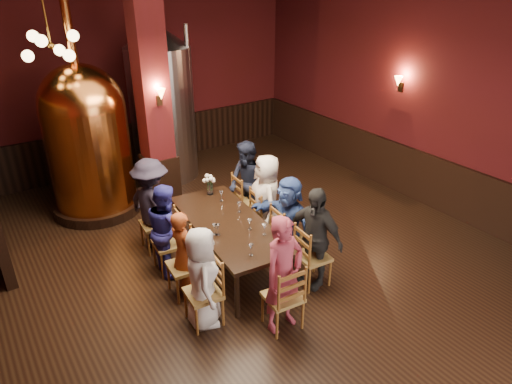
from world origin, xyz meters
TOP-DOWN VIEW (x-y plane):
  - room at (0.00, 0.00)m, footprint 10.00×10.02m
  - wainscot_right at (3.96, 0.00)m, footprint 0.08×9.90m
  - wainscot_back at (0.00, 4.96)m, footprint 7.90×0.08m
  - column at (-0.30, 2.80)m, footprint 0.58×0.58m
  - pendant_cluster at (-1.80, 2.90)m, footprint 0.90×0.90m
  - sconce_wall at (3.90, 0.80)m, footprint 0.20×0.20m
  - sconce_column at (-0.30, 2.50)m, footprint 0.20×0.20m
  - dining_table at (-0.28, 0.29)m, footprint 1.22×2.48m
  - chair_0 at (-1.22, -0.62)m, footprint 0.50×0.50m
  - person_0 at (-1.22, -0.62)m, footprint 0.65×0.79m
  - chair_1 at (-1.16, 0.04)m, footprint 0.50×0.50m
  - person_1 at (-1.16, 0.04)m, footprint 0.35×0.50m
  - chair_2 at (-1.10, 0.70)m, footprint 0.50×0.50m
  - person_2 at (-1.10, 0.70)m, footprint 0.41×0.72m
  - chair_3 at (-1.04, 1.37)m, footprint 0.50×0.50m
  - person_3 at (-1.04, 1.37)m, footprint 0.85×1.14m
  - chair_4 at (0.47, -0.78)m, footprint 0.50×0.50m
  - person_4 at (0.47, -0.78)m, footprint 0.60×0.97m
  - chair_5 at (0.53, -0.11)m, footprint 0.50×0.50m
  - person_5 at (0.53, -0.11)m, footprint 0.61×1.37m
  - chair_6 at (0.59, 0.55)m, footprint 0.50×0.50m
  - person_6 at (0.59, 0.55)m, footprint 0.71×0.87m
  - chair_7 at (0.65, 1.21)m, footprint 0.50×0.50m
  - person_7 at (0.65, 1.21)m, footprint 0.42×0.77m
  - chair_8 at (-0.43, -1.25)m, footprint 0.50×0.50m
  - person_8 at (-0.43, -1.25)m, footprint 0.61×0.44m
  - copper_kettle at (-1.41, 3.27)m, footprint 1.69×1.69m
  - steel_vessel at (0.36, 3.99)m, footprint 1.60×1.60m
  - rose_vase at (-0.05, 1.28)m, footprint 0.21×0.21m
  - wine_glass_0 at (0.02, 0.48)m, footprint 0.07×0.07m
  - wine_glass_1 at (-0.59, 0.07)m, footprint 0.07×0.07m
  - wine_glass_2 at (-0.14, -0.06)m, footprint 0.07×0.07m
  - wine_glass_3 at (-0.01, 0.96)m, footprint 0.07×0.07m
  - wine_glass_4 at (-0.04, -0.30)m, footprint 0.07×0.07m
  - wine_glass_5 at (-0.62, 0.10)m, footprint 0.07×0.07m
  - wine_glass_6 at (-0.49, -0.62)m, footprint 0.07×0.07m

SIDE VIEW (x-z plane):
  - chair_0 at x=-1.22m, z-range 0.00..0.92m
  - chair_1 at x=-1.16m, z-range 0.00..0.92m
  - chair_2 at x=-1.10m, z-range 0.00..0.92m
  - chair_3 at x=-1.04m, z-range 0.00..0.92m
  - chair_4 at x=0.47m, z-range 0.00..0.92m
  - chair_5 at x=0.53m, z-range 0.00..0.92m
  - chair_6 at x=0.59m, z-range 0.00..0.92m
  - chair_7 at x=0.65m, z-range 0.00..0.92m
  - chair_8 at x=-0.43m, z-range 0.00..0.92m
  - wainscot_right at x=3.96m, z-range 0.00..1.00m
  - wainscot_back at x=0.00m, z-range 0.00..1.00m
  - person_1 at x=-1.16m, z-range 0.00..1.31m
  - dining_table at x=-0.28m, z-range 0.31..1.06m
  - person_0 at x=-1.22m, z-range 0.00..1.39m
  - person_2 at x=-1.10m, z-range 0.00..1.42m
  - person_5 at x=0.53m, z-range 0.00..1.43m
  - person_7 at x=0.65m, z-range 0.00..1.54m
  - person_6 at x=0.59m, z-range 0.00..1.54m
  - person_4 at x=0.47m, z-range 0.00..1.54m
  - person_3 at x=-1.04m, z-range 0.00..1.57m
  - person_8 at x=-0.43m, z-range 0.00..1.59m
  - wine_glass_0 at x=0.02m, z-range 0.75..0.92m
  - wine_glass_1 at x=-0.59m, z-range 0.75..0.92m
  - wine_glass_2 at x=-0.14m, z-range 0.75..0.92m
  - wine_glass_3 at x=-0.01m, z-range 0.75..0.92m
  - wine_glass_4 at x=-0.04m, z-range 0.75..0.92m
  - wine_glass_5 at x=-0.62m, z-range 0.75..0.92m
  - wine_glass_6 at x=-0.49m, z-range 0.75..0.92m
  - rose_vase at x=-0.05m, z-range 0.81..1.17m
  - copper_kettle at x=-1.41m, z-range -0.53..3.36m
  - steel_vessel at x=0.36m, z-range 0.00..3.21m
  - sconce_wall at x=3.90m, z-range 2.02..2.38m
  - sconce_column at x=-0.30m, z-range 2.02..2.38m
  - room at x=0.00m, z-range 0.00..4.50m
  - column at x=-0.30m, z-range 0.00..4.50m
  - pendant_cluster at x=-1.80m, z-range 2.25..3.95m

